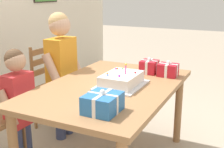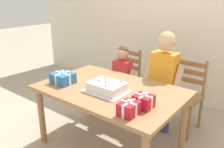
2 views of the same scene
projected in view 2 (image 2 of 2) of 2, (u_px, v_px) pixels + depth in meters
ground_plane at (110, 146)px, 2.76m from camera, size 20.00×20.00×0.00m
back_wall at (181, 20)px, 3.65m from camera, size 6.40×0.11×2.60m
dining_table at (110, 96)px, 2.54m from camera, size 1.54×1.00×0.74m
birthday_cake at (107, 87)px, 2.41m from camera, size 0.44×0.34×0.19m
gift_box_red_large at (63, 78)px, 2.64m from camera, size 0.24×0.21×0.15m
gift_box_beside_cake at (144, 101)px, 2.08m from camera, size 0.17×0.15×0.15m
gift_box_corner_small at (129, 109)px, 1.95m from camera, size 0.15×0.17×0.15m
chair_left at (123, 79)px, 3.56m from camera, size 0.45×0.45×0.92m
chair_right at (184, 95)px, 3.01m from camera, size 0.43×0.43×0.92m
child_older at (164, 73)px, 2.83m from camera, size 0.47×0.27×1.30m
child_younger at (122, 75)px, 3.24m from camera, size 0.38×0.22×1.04m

